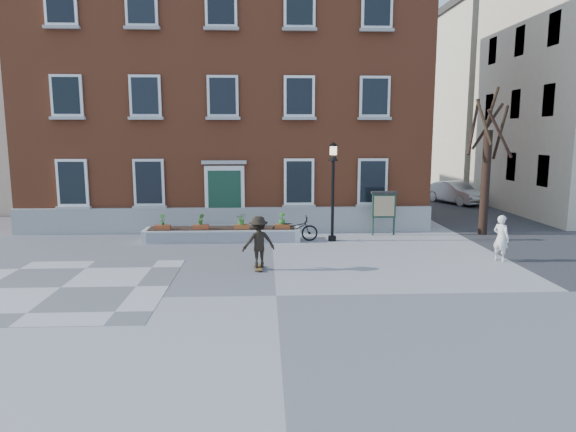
{
  "coord_description": "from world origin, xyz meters",
  "views": [
    {
      "loc": [
        -0.29,
        -13.1,
        4.25
      ],
      "look_at": [
        0.5,
        4.0,
        1.5
      ],
      "focal_mm": 32.0,
      "sensor_mm": 36.0,
      "label": 1
    }
  ],
  "objects_px": {
    "lamp_post": "(333,178)",
    "notice_board": "(384,206)",
    "skateboarder": "(259,242)",
    "bicycle": "(294,229)",
    "parked_car": "(455,193)",
    "bystander": "(501,238)"
  },
  "relations": [
    {
      "from": "notice_board",
      "to": "bystander",
      "type": "bearing_deg",
      "value": -57.89
    },
    {
      "from": "bystander",
      "to": "notice_board",
      "type": "xyz_separation_m",
      "value": [
        -2.9,
        4.63,
        0.48
      ]
    },
    {
      "from": "lamp_post",
      "to": "skateboarder",
      "type": "height_order",
      "value": "lamp_post"
    },
    {
      "from": "parked_car",
      "to": "lamp_post",
      "type": "relative_size",
      "value": 1.04
    },
    {
      "from": "skateboarder",
      "to": "lamp_post",
      "type": "bearing_deg",
      "value": 55.85
    },
    {
      "from": "lamp_post",
      "to": "skateboarder",
      "type": "xyz_separation_m",
      "value": [
        -2.9,
        -4.27,
        -1.66
      ]
    },
    {
      "from": "notice_board",
      "to": "parked_car",
      "type": "bearing_deg",
      "value": 55.25
    },
    {
      "from": "bicycle",
      "to": "notice_board",
      "type": "bearing_deg",
      "value": -75.74
    },
    {
      "from": "bystander",
      "to": "lamp_post",
      "type": "xyz_separation_m",
      "value": [
        -5.22,
        3.57,
        1.75
      ]
    },
    {
      "from": "bicycle",
      "to": "lamp_post",
      "type": "relative_size",
      "value": 0.49
    },
    {
      "from": "notice_board",
      "to": "bicycle",
      "type": "bearing_deg",
      "value": -164.51
    },
    {
      "from": "bicycle",
      "to": "notice_board",
      "type": "relative_size",
      "value": 1.03
    },
    {
      "from": "skateboarder",
      "to": "bystander",
      "type": "bearing_deg",
      "value": 4.93
    },
    {
      "from": "parked_car",
      "to": "notice_board",
      "type": "relative_size",
      "value": 2.19
    },
    {
      "from": "bystander",
      "to": "lamp_post",
      "type": "bearing_deg",
      "value": 24.91
    },
    {
      "from": "skateboarder",
      "to": "bicycle",
      "type": "bearing_deg",
      "value": 72.38
    },
    {
      "from": "lamp_post",
      "to": "notice_board",
      "type": "height_order",
      "value": "lamp_post"
    },
    {
      "from": "parked_car",
      "to": "notice_board",
      "type": "bearing_deg",
      "value": -147.0
    },
    {
      "from": "bicycle",
      "to": "parked_car",
      "type": "distance_m",
      "value": 15.04
    },
    {
      "from": "parked_car",
      "to": "skateboarder",
      "type": "distance_m",
      "value": 19.13
    },
    {
      "from": "bicycle",
      "to": "bystander",
      "type": "xyz_separation_m",
      "value": [
        6.77,
        -3.56,
        0.28
      ]
    },
    {
      "from": "bystander",
      "to": "skateboarder",
      "type": "height_order",
      "value": "skateboarder"
    }
  ]
}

